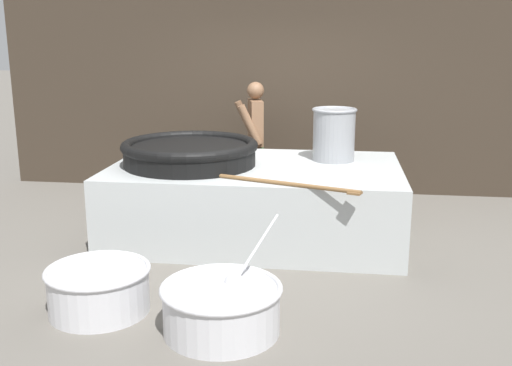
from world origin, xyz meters
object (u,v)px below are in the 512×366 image
object	(u,v)px
stock_pot	(334,134)
prep_bowl_meat	(99,287)
prep_bowl_vegetables	(222,306)
giant_wok_near	(190,152)
cook	(255,138)

from	to	relation	value
stock_pot	prep_bowl_meat	size ratio (longest dim) A/B	0.69
stock_pot	prep_bowl_vegetables	bearing A→B (deg)	-106.83
giant_wok_near	cook	bearing A→B (deg)	71.32
stock_pot	prep_bowl_meat	world-z (taller)	stock_pot
giant_wok_near	prep_bowl_meat	bearing A→B (deg)	-98.63
prep_bowl_vegetables	giant_wok_near	bearing A→B (deg)	109.26
stock_pot	giant_wok_near	bearing A→B (deg)	-163.46
cook	prep_bowl_vegetables	distance (m)	3.75
cook	prep_bowl_meat	size ratio (longest dim) A/B	1.89
giant_wok_near	stock_pot	xyz separation A→B (m)	(1.56, 0.46, 0.16)
stock_pot	cook	size ratio (longest dim) A/B	0.37
giant_wok_near	cook	size ratio (longest dim) A/B	0.93
giant_wok_near	cook	world-z (taller)	cook
giant_wok_near	prep_bowl_meat	world-z (taller)	giant_wok_near
cook	prep_bowl_vegetables	size ratio (longest dim) A/B	1.44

